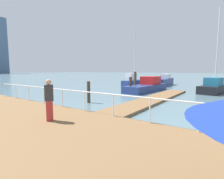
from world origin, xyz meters
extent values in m
plane|color=slate|center=(0.00, 20.00, 0.00)|extent=(300.00, 300.00, 0.00)
cube|color=olive|center=(4.15, 8.65, 0.09)|extent=(15.30, 2.00, 0.18)
cylinder|color=white|center=(-3.15, 3.98, 0.93)|extent=(0.06, 0.06, 1.05)
cylinder|color=white|center=(-3.15, 5.84, 0.93)|extent=(0.06, 0.06, 1.05)
cylinder|color=white|center=(-3.15, 7.70, 0.93)|extent=(0.06, 0.06, 1.05)
cylinder|color=white|center=(-3.15, 9.55, 0.93)|extent=(0.06, 0.06, 1.05)
cylinder|color=white|center=(-3.15, 11.41, 0.93)|extent=(0.06, 0.06, 1.05)
cylinder|color=white|center=(-3.15, 13.27, 0.93)|extent=(0.06, 0.06, 1.05)
cylinder|color=white|center=(-3.15, 15.12, 0.93)|extent=(0.06, 0.06, 1.05)
cylinder|color=white|center=(-3.15, 16.98, 0.93)|extent=(0.06, 0.06, 1.05)
cylinder|color=white|center=(-3.15, 18.84, 0.93)|extent=(0.06, 0.06, 1.05)
cylinder|color=white|center=(-3.15, 7.70, 1.45)|extent=(0.06, 22.28, 0.06)
cylinder|color=brown|center=(9.32, 13.06, 1.20)|extent=(0.30, 0.30, 2.40)
cylinder|color=#473826|center=(7.49, 12.69, 0.91)|extent=(0.33, 0.33, 1.82)
cylinder|color=#473826|center=(0.28, 12.46, 0.86)|extent=(0.26, 0.26, 1.72)
cube|color=black|center=(13.24, 4.81, 0.43)|extent=(6.21, 3.08, 0.86)
cube|color=#1E6B8C|center=(12.64, 4.93, 1.31)|extent=(2.16, 1.89, 0.90)
cylinder|color=silver|center=(13.24, 4.81, 5.20)|extent=(0.12, 0.12, 8.68)
cube|color=navy|center=(14.85, 16.04, 0.50)|extent=(5.28, 2.04, 0.99)
cube|color=white|center=(13.95, 16.15, 1.55)|extent=(1.68, 1.32, 1.11)
cylinder|color=silver|center=(14.85, 16.04, 5.00)|extent=(0.12, 0.12, 8.01)
cube|color=navy|center=(19.38, 12.70, 0.58)|extent=(7.35, 2.10, 1.16)
cube|color=white|center=(20.15, 12.77, 1.53)|extent=(3.09, 1.45, 0.75)
cube|color=navy|center=(9.88, 11.83, 0.41)|extent=(7.57, 2.64, 0.82)
cube|color=red|center=(11.08, 11.75, 1.31)|extent=(2.54, 1.88, 0.98)
cube|color=#BF3333|center=(-5.35, 9.53, 0.84)|extent=(0.34, 0.33, 0.88)
cube|color=#333338|center=(-5.35, 9.53, 1.63)|extent=(0.42, 0.39, 0.70)
sphere|color=tan|center=(-5.35, 9.53, 2.10)|extent=(0.24, 0.24, 0.24)
camera|label=1|loc=(-9.83, 3.06, 2.61)|focal=27.83mm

